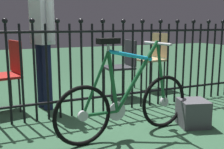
{
  "coord_description": "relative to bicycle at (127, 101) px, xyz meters",
  "views": [
    {
      "loc": [
        -1.1,
        -2.32,
        1.06
      ],
      "look_at": [
        0.02,
        0.2,
        0.55
      ],
      "focal_mm": 44.09,
      "sensor_mm": 36.0,
      "label": 1
    }
  ],
  "objects": [
    {
      "name": "display_crate",
      "position": [
        0.75,
        -0.06,
        -0.2
      ],
      "size": [
        0.35,
        0.35,
        0.28
      ],
      "primitive_type": "cube",
      "rotation": [
        0.0,
        0.0,
        -0.29
      ],
      "color": "#4C4C51",
      "rests_on": "ground"
    },
    {
      "name": "person_visitor",
      "position": [
        -0.54,
        1.21,
        0.63
      ],
      "size": [
        0.27,
        0.46,
        1.62
      ],
      "color": "#191E3F",
      "rests_on": "ground"
    },
    {
      "name": "chair_tan",
      "position": [
        1.31,
        1.57,
        0.22
      ],
      "size": [
        0.46,
        0.46,
        0.91
      ],
      "color": "black",
      "rests_on": "ground"
    },
    {
      "name": "ground_plane",
      "position": [
        -0.05,
        0.09,
        -0.34
      ],
      "size": [
        20.0,
        20.0,
        0.0
      ],
      "primitive_type": "plane",
      "color": "#30583B"
    },
    {
      "name": "chair_red",
      "position": [
        -0.98,
        1.31,
        0.17
      ],
      "size": [
        0.52,
        0.52,
        0.86
      ],
      "color": "black",
      "rests_on": "ground"
    },
    {
      "name": "iron_fence",
      "position": [
        -0.1,
        0.76,
        0.25
      ],
      "size": [
        4.6,
        0.07,
        1.17
      ],
      "color": "black",
      "rests_on": "ground"
    },
    {
      "name": "bicycle",
      "position": [
        0.0,
        0.0,
        0.0
      ],
      "size": [
        1.45,
        0.4,
        0.94
      ],
      "color": "black",
      "rests_on": "ground"
    },
    {
      "name": "chair_charcoal",
      "position": [
        0.61,
        1.3,
        0.17
      ],
      "size": [
        0.42,
        0.42,
        0.83
      ],
      "color": "black",
      "rests_on": "ground"
    }
  ]
}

